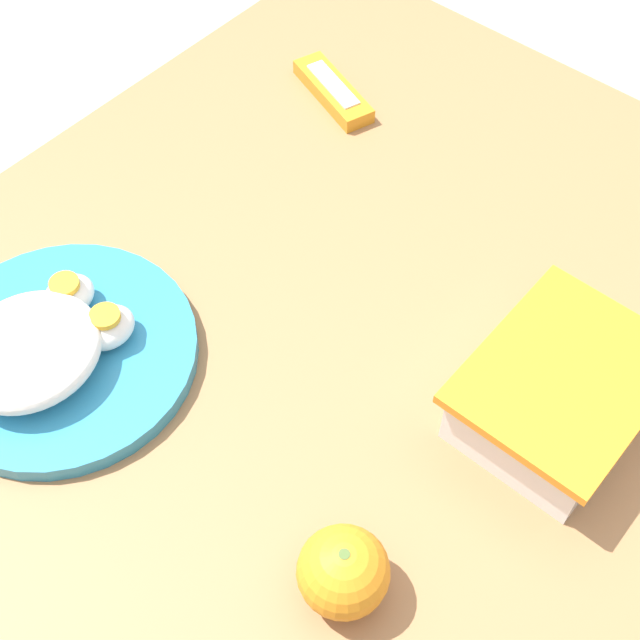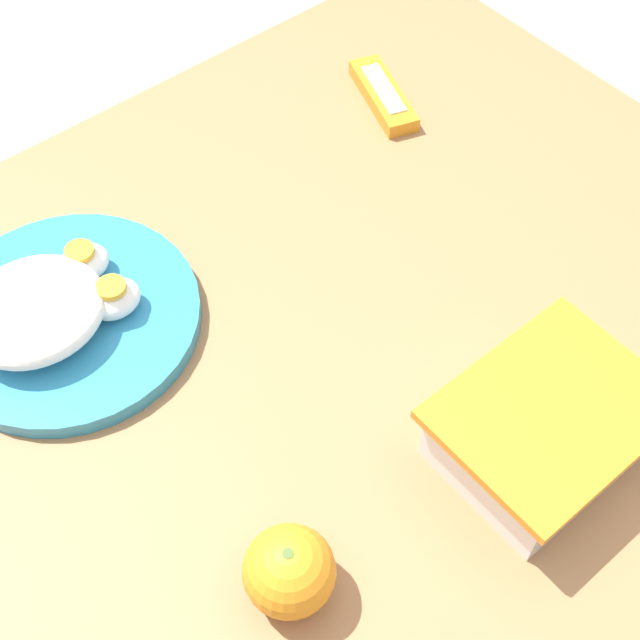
{
  "view_description": "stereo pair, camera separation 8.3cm",
  "coord_description": "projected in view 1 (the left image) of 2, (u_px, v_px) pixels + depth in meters",
  "views": [
    {
      "loc": [
        0.38,
        0.26,
        1.48
      ],
      "look_at": [
        0.01,
        -0.06,
        0.81
      ],
      "focal_mm": 50.0,
      "sensor_mm": 36.0,
      "label": 1
    },
    {
      "loc": [
        0.32,
        0.32,
        1.48
      ],
      "look_at": [
        0.01,
        -0.06,
        0.81
      ],
      "focal_mm": 50.0,
      "sensor_mm": 36.0,
      "label": 2
    }
  ],
  "objects": [
    {
      "name": "ground_plane",
      "position": [
        351.0,
        622.0,
        1.47
      ],
      "size": [
        10.0,
        10.0,
        0.0
      ],
      "primitive_type": "plane",
      "color": "#B2A899"
    },
    {
      "name": "table",
      "position": [
        369.0,
        426.0,
        0.93
      ],
      "size": [
        1.0,
        0.95,
        0.78
      ],
      "color": "#996B42",
      "rests_on": "ground_plane"
    },
    {
      "name": "food_container",
      "position": [
        558.0,
        397.0,
        0.78
      ],
      "size": [
        0.18,
        0.15,
        0.07
      ],
      "color": "white",
      "rests_on": "table"
    },
    {
      "name": "orange_fruit",
      "position": [
        343.0,
        572.0,
        0.68
      ],
      "size": [
        0.07,
        0.07,
        0.07
      ],
      "color": "orange",
      "rests_on": "table"
    },
    {
      "name": "rice_plate",
      "position": [
        51.0,
        349.0,
        0.82
      ],
      "size": [
        0.26,
        0.26,
        0.07
      ],
      "color": "teal",
      "rests_on": "table"
    },
    {
      "name": "candy_bar",
      "position": [
        333.0,
        91.0,
        1.05
      ],
      "size": [
        0.08,
        0.13,
        0.02
      ],
      "color": "orange",
      "rests_on": "table"
    }
  ]
}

